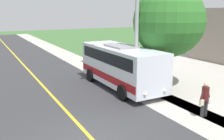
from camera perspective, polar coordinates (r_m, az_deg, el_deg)
ground_plane at (r=10.31m, az=-4.95°, el=-15.12°), size 120.00×120.00×0.00m
road_surface at (r=10.31m, az=-4.95°, el=-15.10°), size 8.00×100.00×0.01m
sidewalk at (r=13.03m, az=16.82°, el=-9.37°), size 2.40×100.00×0.01m
road_centre_line at (r=10.30m, az=-4.95°, el=-15.07°), size 0.16×100.00×0.00m
shuttle_bus_front at (r=16.21m, az=2.01°, el=1.30°), size 2.62×7.38×2.79m
pedestrian_with_bags at (r=12.57m, az=20.46°, el=-6.10°), size 0.72×0.34×1.69m
street_light_pole at (r=15.24m, az=5.35°, el=12.78°), size 1.97×0.24×8.74m
tree_curbside at (r=16.70m, az=12.83°, el=10.73°), size 4.60×4.60×6.56m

